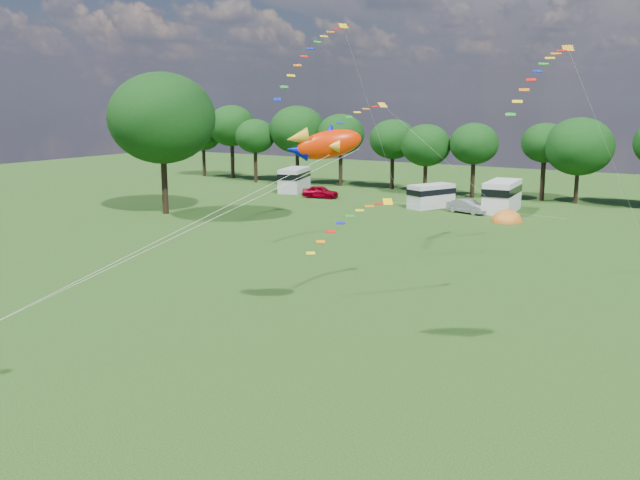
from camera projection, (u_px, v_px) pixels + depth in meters
The scene contains 14 objects.
ground_plane at pixel (217, 368), 29.28m from camera, with size 180.00×180.00×0.00m, color black.
tree_line at pixel (616, 144), 70.93m from camera, with size 102.98×10.98×10.27m.
big_tree at pixel (162, 118), 66.40m from camera, with size 10.00×10.00×13.28m.
car_a at pixel (320, 192), 78.64m from camera, with size 1.61×4.09×1.36m, color #940016.
car_b at pixel (467, 206), 68.26m from camera, with size 1.40×3.75×1.32m, color gray.
campervan_a at pixel (294, 179), 83.87m from camera, with size 3.93×6.09×2.77m.
campervan_b at pixel (431, 195), 71.45m from camera, with size 3.80×5.27×2.37m.
campervan_c at pixel (502, 195), 69.07m from camera, with size 3.19×6.34×3.00m.
tent_orange at pixel (507, 221), 63.65m from camera, with size 2.78×3.05×2.18m.
fish_kite at pixel (323, 144), 31.68m from camera, with size 3.50×2.71×1.91m.
streamer_kite_a at pixel (316, 50), 53.50m from camera, with size 3.39×5.69×5.80m.
streamer_kite_b at pixel (351, 121), 48.39m from camera, with size 4.19×4.67×3.78m.
streamer_kite_c at pixel (357, 217), 40.29m from camera, with size 3.11×4.88×2.77m.
streamer_kite_d at pixel (545, 69), 43.54m from camera, with size 2.76×5.06×4.32m.
Camera 1 is at (18.32, -21.18, 10.91)m, focal length 40.00 mm.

